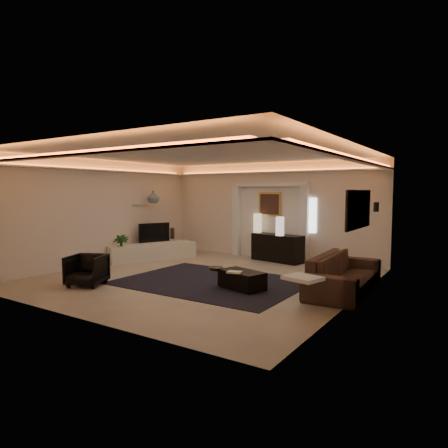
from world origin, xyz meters
The scene contains 33 objects.
floor centered at (0.00, 0.00, 0.00)m, with size 7.00×7.00×0.00m, color tan.
ceiling centered at (0.00, 0.00, 2.90)m, with size 7.00×7.00×0.00m, color white.
wall_back centered at (0.00, 3.50, 1.45)m, with size 7.00×7.00×0.00m, color beige.
wall_front centered at (0.00, -3.50, 1.45)m, with size 7.00×7.00×0.00m, color beige.
wall_left centered at (-3.50, 0.00, 1.45)m, with size 7.00×7.00×0.00m, color beige.
wall_right centered at (3.50, 0.00, 1.45)m, with size 7.00×7.00×0.00m, color beige.
cove_soffit centered at (0.00, 0.00, 2.62)m, with size 7.00×7.00×0.04m, color silver.
daylight_slit centered at (1.35, 3.48, 1.35)m, with size 0.25×0.03×1.00m, color white.
area_rug centered at (0.40, -0.20, 0.01)m, with size 4.00×3.00×0.01m, color black.
pilaster_left centered at (-1.15, 3.40, 1.10)m, with size 0.22×0.20×2.20m, color silver.
pilaster_right centered at (1.15, 3.40, 1.10)m, with size 0.22×0.20×2.20m, color silver.
alcove_header centered at (0.00, 3.40, 2.25)m, with size 2.52×0.20×0.12m, color silver.
painting_frame centered at (0.00, 3.47, 1.65)m, with size 0.74×0.04×0.74m, color tan.
painting_canvas centered at (0.00, 3.44, 1.65)m, with size 0.62×0.02×0.62m, color #4C2D1E.
art_panel_frame centered at (3.47, 0.30, 1.70)m, with size 0.04×1.64×0.74m, color black.
art_panel_gold centered at (3.44, 0.30, 1.70)m, with size 0.02×1.50×0.62m, color tan.
wall_sconce centered at (3.38, 2.20, 1.68)m, with size 0.12×0.12×0.22m, color black.
wall_niche centered at (-3.44, 1.40, 1.65)m, with size 0.10×0.55×0.04m, color silver.
console centered at (0.49, 3.00, 0.40)m, with size 1.57×0.49×0.79m, color black.
lamp_left centered at (-0.30, 3.24, 1.09)m, with size 0.26×0.26×0.57m, color beige.
lamp_right centered at (0.68, 2.76, 1.09)m, with size 0.24×0.24×0.53m, color beige.
media_ledge centered at (-2.81, 1.27, 0.23)m, with size 0.66×2.64×0.50m, color beige.
tv centered at (-3.14, 1.66, 0.75)m, with size 0.13×1.03×0.59m, color black.
figurine centered at (-3.14, 2.59, 0.64)m, with size 0.13×0.13×0.36m, color #3F291F.
ginger_jar centered at (-3.13, 1.68, 1.87)m, with size 0.38×0.38×0.39m, color #3E4C57.
plant centered at (-3.15, 0.35, 0.40)m, with size 0.45×0.45×0.80m, color #173E16.
sofa centered at (3.15, 0.57, 0.38)m, with size 1.01×2.59×0.76m, color black.
throw_blanket centered at (2.91, -1.06, 0.55)m, with size 0.59×0.48×0.06m, color white.
throw_pillow centered at (2.84, 1.51, 0.55)m, with size 0.11×0.38×0.38m, color gray.
coffee_table centered at (1.30, -0.41, 0.20)m, with size 0.97×0.53×0.36m, color black.
bowl centered at (0.82, -0.67, 0.45)m, with size 0.30×0.30×0.07m, color #3D2F20.
magazine centered at (1.28, -0.67, 0.42)m, with size 0.29×0.21×0.03m, color beige.
armchair centered at (-1.67, -1.98, 0.34)m, with size 0.73×0.75×0.68m, color black.
Camera 1 is at (5.46, -7.47, 2.04)m, focal length 31.91 mm.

